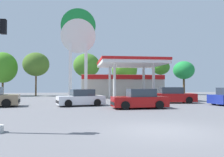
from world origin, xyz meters
name	(u,v)px	position (x,y,z in m)	size (l,w,h in m)	color
ground_plane	(162,130)	(0.00, 0.00, 0.00)	(90.00, 90.00, 0.00)	slate
gas_station	(122,83)	(2.76, 24.48, 2.02)	(11.74, 13.73, 4.78)	beige
station_pole_sign	(78,41)	(-3.53, 21.53, 7.52)	(4.55, 0.56, 11.83)	white
car_0	(172,96)	(5.72, 12.88, 0.70)	(4.53, 2.39, 1.55)	black
car_1	(81,98)	(-3.15, 11.03, 0.64)	(4.21, 2.56, 1.41)	black
car_3	(140,100)	(1.25, 8.29, 0.67)	(4.21, 2.04, 1.48)	black
tree_0	(3,68)	(-15.67, 30.33, 4.57)	(4.50, 4.50, 7.05)	brown
tree_1	(36,64)	(-10.40, 29.86, 5.11)	(4.21, 4.21, 7.04)	brown
tree_2	(87,65)	(-2.18, 32.52, 5.27)	(4.70, 4.70, 7.41)	brown
tree_3	(124,70)	(4.66, 32.28, 4.53)	(4.60, 4.60, 6.88)	brown
tree_4	(161,68)	(10.86, 30.47, 4.85)	(3.18, 3.18, 6.21)	brown
tree_5	(184,70)	(15.44, 31.04, 4.43)	(3.82, 3.82, 6.10)	brown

